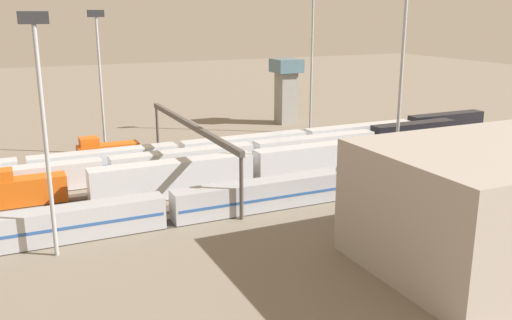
{
  "coord_description": "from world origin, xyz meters",
  "views": [
    {
      "loc": [
        28.1,
        79.23,
        25.04
      ],
      "look_at": [
        -7.14,
        3.0,
        2.5
      ],
      "focal_mm": 38.91,
      "sensor_mm": 36.0,
      "label": 1
    }
  ],
  "objects_px": {
    "train_on_track_4": "(25,189)",
    "train_on_track_2": "(166,155)",
    "light_mast_3": "(403,56)",
    "light_mast_2": "(99,63)",
    "train_on_track_6": "(431,158)",
    "train_on_track_3": "(175,162)",
    "control_tower": "(286,86)",
    "train_on_track_7": "(243,197)",
    "light_mast_1": "(42,104)",
    "signal_gantry": "(190,129)",
    "light_mast_0": "(312,37)",
    "train_on_track_1": "(107,153)",
    "train_on_track_5": "(323,159)"
  },
  "relations": [
    {
      "from": "train_on_track_2",
      "to": "train_on_track_5",
      "type": "xyz_separation_m",
      "value": [
        -20.94,
        15.0,
        0.58
      ]
    },
    {
      "from": "light_mast_0",
      "to": "light_mast_1",
      "type": "xyz_separation_m",
      "value": [
        55.43,
        42.01,
        -3.91
      ]
    },
    {
      "from": "light_mast_2",
      "to": "signal_gantry",
      "type": "relative_size",
      "value": 0.63
    },
    {
      "from": "control_tower",
      "to": "train_on_track_7",
      "type": "bearing_deg",
      "value": 56.99
    },
    {
      "from": "train_on_track_3",
      "to": "signal_gantry",
      "type": "bearing_deg",
      "value": 126.56
    },
    {
      "from": "train_on_track_7",
      "to": "train_on_track_6",
      "type": "height_order",
      "value": "train_on_track_6"
    },
    {
      "from": "train_on_track_4",
      "to": "train_on_track_6",
      "type": "xyz_separation_m",
      "value": [
        -60.64,
        10.0,
        0.0
      ]
    },
    {
      "from": "train_on_track_6",
      "to": "light_mast_0",
      "type": "relative_size",
      "value": 0.31
    },
    {
      "from": "train_on_track_1",
      "to": "light_mast_2",
      "type": "bearing_deg",
      "value": -98.14
    },
    {
      "from": "light_mast_1",
      "to": "signal_gantry",
      "type": "distance_m",
      "value": 31.63
    },
    {
      "from": "train_on_track_1",
      "to": "light_mast_0",
      "type": "distance_m",
      "value": 48.27
    },
    {
      "from": "train_on_track_1",
      "to": "signal_gantry",
      "type": "distance_m",
      "value": 17.33
    },
    {
      "from": "train_on_track_3",
      "to": "light_mast_3",
      "type": "height_order",
      "value": "light_mast_3"
    },
    {
      "from": "light_mast_0",
      "to": "light_mast_2",
      "type": "distance_m",
      "value": 42.95
    },
    {
      "from": "train_on_track_5",
      "to": "control_tower",
      "type": "distance_m",
      "value": 43.16
    },
    {
      "from": "train_on_track_7",
      "to": "light_mast_1",
      "type": "height_order",
      "value": "light_mast_1"
    },
    {
      "from": "train_on_track_7",
      "to": "control_tower",
      "type": "distance_m",
      "value": 60.18
    },
    {
      "from": "train_on_track_1",
      "to": "train_on_track_3",
      "type": "bearing_deg",
      "value": 131.27
    },
    {
      "from": "train_on_track_1",
      "to": "train_on_track_7",
      "type": "relative_size",
      "value": 0.09
    },
    {
      "from": "train_on_track_3",
      "to": "control_tower",
      "type": "relative_size",
      "value": 7.8
    },
    {
      "from": "train_on_track_7",
      "to": "train_on_track_3",
      "type": "bearing_deg",
      "value": -81.5
    },
    {
      "from": "train_on_track_2",
      "to": "light_mast_3",
      "type": "distance_m",
      "value": 40.9
    },
    {
      "from": "train_on_track_1",
      "to": "train_on_track_2",
      "type": "distance_m",
      "value": 10.13
    },
    {
      "from": "train_on_track_6",
      "to": "light_mast_2",
      "type": "xyz_separation_m",
      "value": [
        45.96,
        -33.66,
        14.13
      ]
    },
    {
      "from": "train_on_track_4",
      "to": "train_on_track_2",
      "type": "bearing_deg",
      "value": -155.81
    },
    {
      "from": "light_mast_1",
      "to": "light_mast_2",
      "type": "relative_size",
      "value": 0.99
    },
    {
      "from": "train_on_track_4",
      "to": "control_tower",
      "type": "height_order",
      "value": "control_tower"
    },
    {
      "from": "train_on_track_1",
      "to": "control_tower",
      "type": "bearing_deg",
      "value": -155.54
    },
    {
      "from": "light_mast_2",
      "to": "train_on_track_6",
      "type": "bearing_deg",
      "value": 143.78
    },
    {
      "from": "train_on_track_4",
      "to": "train_on_track_7",
      "type": "relative_size",
      "value": 0.09
    },
    {
      "from": "light_mast_2",
      "to": "light_mast_1",
      "type": "bearing_deg",
      "value": 73.33
    },
    {
      "from": "train_on_track_2",
      "to": "signal_gantry",
      "type": "bearing_deg",
      "value": 103.63
    },
    {
      "from": "light_mast_2",
      "to": "train_on_track_2",
      "type": "bearing_deg",
      "value": 118.99
    },
    {
      "from": "train_on_track_3",
      "to": "train_on_track_4",
      "type": "xyz_separation_m",
      "value": [
        22.22,
        5.0,
        0.08
      ]
    },
    {
      "from": "train_on_track_4",
      "to": "train_on_track_1",
      "type": "distance_m",
      "value": 20.14
    },
    {
      "from": "train_on_track_7",
      "to": "control_tower",
      "type": "xyz_separation_m",
      "value": [
        -32.59,
        -50.18,
        6.49
      ]
    },
    {
      "from": "train_on_track_7",
      "to": "signal_gantry",
      "type": "distance_m",
      "value": 18.43
    },
    {
      "from": "signal_gantry",
      "to": "light_mast_0",
      "type": "bearing_deg",
      "value": -147.91
    },
    {
      "from": "train_on_track_4",
      "to": "train_on_track_7",
      "type": "height_order",
      "value": "train_on_track_4"
    },
    {
      "from": "light_mast_2",
      "to": "light_mast_3",
      "type": "height_order",
      "value": "light_mast_3"
    },
    {
      "from": "train_on_track_1",
      "to": "train_on_track_6",
      "type": "relative_size",
      "value": 1.0
    },
    {
      "from": "train_on_track_4",
      "to": "light_mast_1",
      "type": "bearing_deg",
      "value": 96.27
    },
    {
      "from": "light_mast_0",
      "to": "light_mast_3",
      "type": "distance_m",
      "value": 41.82
    },
    {
      "from": "light_mast_3",
      "to": "control_tower",
      "type": "height_order",
      "value": "light_mast_3"
    },
    {
      "from": "train_on_track_2",
      "to": "light_mast_2",
      "type": "height_order",
      "value": "light_mast_2"
    },
    {
      "from": "train_on_track_3",
      "to": "light_mast_1",
      "type": "xyz_separation_m",
      "value": [
        20.18,
        23.57,
        14.09
      ]
    },
    {
      "from": "train_on_track_7",
      "to": "train_on_track_6",
      "type": "relative_size",
      "value": 11.48
    },
    {
      "from": "signal_gantry",
      "to": "train_on_track_3",
      "type": "bearing_deg",
      "value": -53.44
    },
    {
      "from": "light_mast_1",
      "to": "control_tower",
      "type": "distance_m",
      "value": 77.82
    },
    {
      "from": "train_on_track_3",
      "to": "train_on_track_2",
      "type": "xyz_separation_m",
      "value": [
        -0.03,
        -5.0,
        -0.03
      ]
    }
  ]
}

